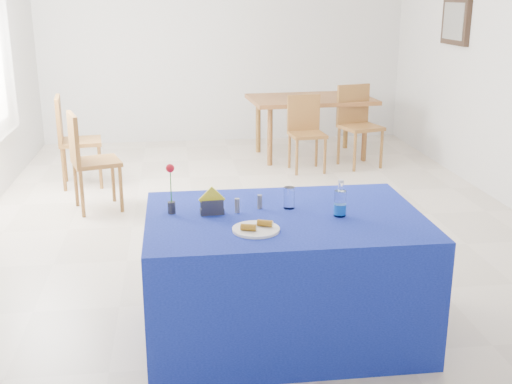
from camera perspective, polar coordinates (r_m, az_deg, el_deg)
floor at (r=5.86m, az=-0.03°, el=-2.62°), size 7.00×7.00×0.00m
room_shell at (r=5.53m, az=-0.03°, el=14.71°), size 7.00×7.00×7.00m
picture_frame at (r=7.76m, az=17.35°, el=14.30°), size 0.06×0.64×0.52m
picture_art at (r=7.75m, az=17.18°, el=14.31°), size 0.02×0.52×0.40m
plate at (r=3.47m, az=-0.00°, el=-3.35°), size 0.26×0.26×0.01m
drinking_glass at (r=3.82m, az=2.96°, el=-0.52°), size 0.07×0.07×0.13m
salt_shaker at (r=3.75m, az=-1.69°, el=-1.21°), size 0.03×0.03×0.08m
pepper_shaker at (r=3.81m, az=0.33°, el=-0.87°), size 0.03×0.03×0.08m
blue_table at (r=3.86m, az=2.48°, el=-7.37°), size 1.60×1.10×0.76m
water_bottle at (r=3.71m, az=7.48°, el=-1.07°), size 0.07×0.07×0.21m
napkin_holder at (r=3.72m, az=-3.93°, el=-1.26°), size 0.15×0.07×0.17m
rose_vase at (r=3.73m, az=-7.57°, el=0.21°), size 0.05×0.05×0.30m
oak_table at (r=8.14m, az=4.88°, el=7.84°), size 1.57×1.07×0.76m
chair_bg_left at (r=7.53m, az=4.43°, el=5.76°), size 0.42×0.42×0.87m
chair_bg_right at (r=7.81m, az=8.98°, el=6.39°), size 0.53×0.53×0.96m
chair_win_a at (r=6.22m, az=-14.84°, el=3.20°), size 0.52×0.52×0.94m
chair_win_b at (r=7.10m, az=-16.12°, el=4.91°), size 0.48×0.48×0.97m
banana_pieces at (r=3.45m, az=0.09°, el=-2.97°), size 0.19×0.12×0.04m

